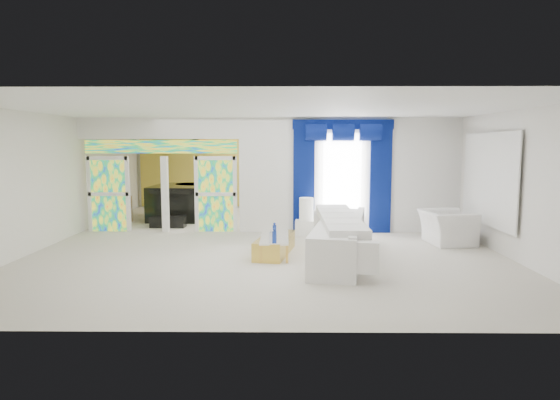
{
  "coord_description": "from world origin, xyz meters",
  "views": [
    {
      "loc": [
        0.41,
        -11.84,
        2.34
      ],
      "look_at": [
        0.3,
        -1.2,
        1.1
      ],
      "focal_mm": 31.33,
      "sensor_mm": 36.0,
      "label": 1
    }
  ],
  "objects_px": {
    "coffee_table": "(275,245)",
    "grand_piano": "(180,202)",
    "armchair": "(447,227)",
    "white_sofa": "(340,239)",
    "console_table": "(318,228)"
  },
  "relations": [
    {
      "from": "console_table",
      "to": "grand_piano",
      "type": "relative_size",
      "value": 0.56
    },
    {
      "from": "armchair",
      "to": "grand_piano",
      "type": "xyz_separation_m",
      "value": [
        -7.06,
        3.8,
        0.14
      ]
    },
    {
      "from": "console_table",
      "to": "grand_piano",
      "type": "bearing_deg",
      "value": 146.08
    },
    {
      "from": "console_table",
      "to": "armchair",
      "type": "xyz_separation_m",
      "value": [
        2.94,
        -1.03,
        0.19
      ]
    },
    {
      "from": "coffee_table",
      "to": "console_table",
      "type": "height_order",
      "value": "console_table"
    },
    {
      "from": "white_sofa",
      "to": "console_table",
      "type": "height_order",
      "value": "white_sofa"
    },
    {
      "from": "white_sofa",
      "to": "grand_piano",
      "type": "relative_size",
      "value": 1.92
    },
    {
      "from": "white_sofa",
      "to": "grand_piano",
      "type": "bearing_deg",
      "value": 141.27
    },
    {
      "from": "coffee_table",
      "to": "armchair",
      "type": "distance_m",
      "value": 4.15
    },
    {
      "from": "coffee_table",
      "to": "console_table",
      "type": "bearing_deg",
      "value": 63.52
    },
    {
      "from": "armchair",
      "to": "grand_piano",
      "type": "distance_m",
      "value": 8.02
    },
    {
      "from": "coffee_table",
      "to": "grand_piano",
      "type": "distance_m",
      "value": 5.78
    },
    {
      "from": "console_table",
      "to": "armchair",
      "type": "relative_size",
      "value": 0.97
    },
    {
      "from": "console_table",
      "to": "grand_piano",
      "type": "xyz_separation_m",
      "value": [
        -4.12,
        2.77,
        0.33
      ]
    },
    {
      "from": "white_sofa",
      "to": "armchair",
      "type": "height_order",
      "value": "armchair"
    }
  ]
}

